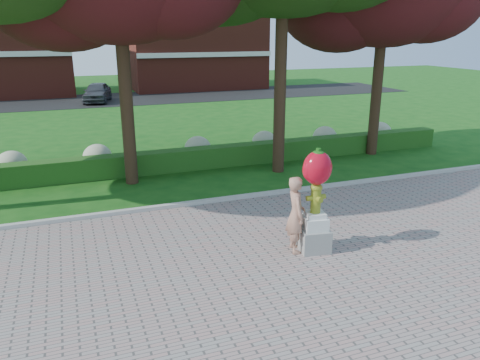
{
  "coord_description": "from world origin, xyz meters",
  "views": [
    {
      "loc": [
        -3.96,
        -10.22,
        5.19
      ],
      "look_at": [
        0.24,
        1.0,
        1.35
      ],
      "focal_mm": 35.0,
      "sensor_mm": 36.0,
      "label": 1
    }
  ],
  "objects": [
    {
      "name": "lawn_hedge",
      "position": [
        0.0,
        7.0,
        0.4
      ],
      "size": [
        24.0,
        0.7,
        0.8
      ],
      "primitive_type": "cube",
      "color": "#1A4513",
      "rests_on": "ground"
    },
    {
      "name": "parked_car",
      "position": [
        -1.56,
        26.97,
        0.75
      ],
      "size": [
        2.67,
        4.56,
        1.46
      ],
      "primitive_type": "imported",
      "rotation": [
        0.0,
        0.0,
        -0.23
      ],
      "color": "#3E3F45",
      "rests_on": "street"
    },
    {
      "name": "curb",
      "position": [
        0.0,
        3.0,
        0.07
      ],
      "size": [
        40.0,
        0.18,
        0.15
      ],
      "primitive_type": "cube",
      "color": "#ADADA5",
      "rests_on": "ground"
    },
    {
      "name": "hydrangea_row",
      "position": [
        0.57,
        8.0,
        0.55
      ],
      "size": [
        20.1,
        1.1,
        0.99
      ],
      "color": "#9BA37C",
      "rests_on": "ground"
    },
    {
      "name": "woman",
      "position": [
        0.94,
        -0.95,
        0.99
      ],
      "size": [
        0.59,
        0.77,
        1.89
      ],
      "primitive_type": "imported",
      "rotation": [
        0.0,
        0.0,
        1.36
      ],
      "color": "tan",
      "rests_on": "walkway"
    },
    {
      "name": "walkway",
      "position": [
        0.0,
        -4.0,
        0.02
      ],
      "size": [
        40.0,
        14.0,
        0.04
      ],
      "primitive_type": "cube",
      "color": "gray",
      "rests_on": "ground"
    },
    {
      "name": "hydrant_sculpture",
      "position": [
        1.39,
        -1.07,
        1.4
      ],
      "size": [
        0.8,
        0.8,
        2.57
      ],
      "rotation": [
        0.0,
        0.0,
        -0.17
      ],
      "color": "gray",
      "rests_on": "walkway"
    },
    {
      "name": "ground",
      "position": [
        0.0,
        0.0,
        0.0
      ],
      "size": [
        100.0,
        100.0,
        0.0
      ],
      "primitive_type": "plane",
      "color": "#134B12",
      "rests_on": "ground"
    },
    {
      "name": "building_right",
      "position": [
        8.0,
        34.0,
        3.2
      ],
      "size": [
        12.0,
        8.0,
        6.4
      ],
      "primitive_type": "cube",
      "color": "maroon",
      "rests_on": "ground"
    },
    {
      "name": "street",
      "position": [
        0.0,
        28.0,
        0.01
      ],
      "size": [
        50.0,
        8.0,
        0.02
      ],
      "primitive_type": "cube",
      "color": "black",
      "rests_on": "ground"
    }
  ]
}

